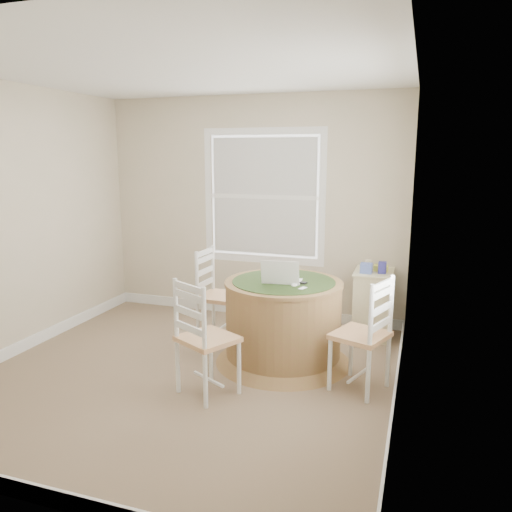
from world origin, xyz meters
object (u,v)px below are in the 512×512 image
(chair_right, at_px, (360,335))
(laptop, at_px, (282,279))
(round_table, at_px, (283,318))
(corner_chest, at_px, (372,303))
(chair_left, at_px, (220,296))
(chair_near, at_px, (208,338))

(chair_right, bearing_deg, laptop, -90.73)
(round_table, xyz_separation_m, laptop, (-0.00, -0.05, 0.39))
(chair_right, height_order, corner_chest, chair_right)
(round_table, distance_m, chair_left, 0.85)
(round_table, relative_size, chair_left, 1.34)
(round_table, distance_m, corner_chest, 1.22)
(chair_near, height_order, corner_chest, chair_near)
(round_table, bearing_deg, chair_left, 174.26)
(chair_left, relative_size, chair_right, 1.00)
(chair_near, bearing_deg, chair_right, -129.91)
(chair_near, bearing_deg, laptop, -89.97)
(chair_right, xyz_separation_m, laptop, (-0.76, 0.29, 0.34))
(laptop, bearing_deg, round_table, -99.52)
(round_table, bearing_deg, laptop, -75.19)
(chair_left, height_order, chair_right, same)
(corner_chest, bearing_deg, chair_left, -158.25)
(laptop, relative_size, corner_chest, 0.52)
(chair_near, relative_size, laptop, 2.56)
(round_table, height_order, chair_left, chair_left)
(round_table, bearing_deg, chair_right, -6.56)
(chair_right, xyz_separation_m, corner_chest, (-0.03, 1.32, -0.11))
(chair_left, height_order, laptop, laptop)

